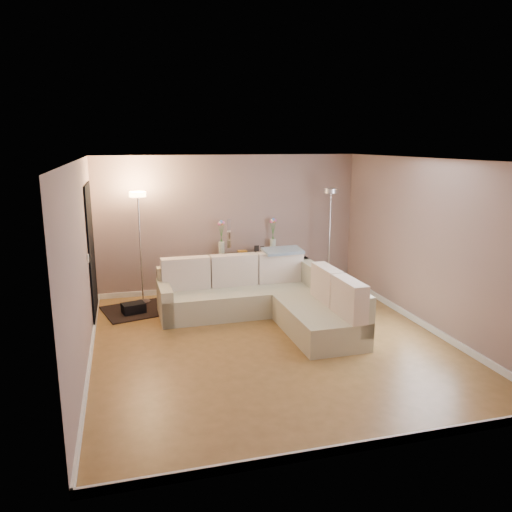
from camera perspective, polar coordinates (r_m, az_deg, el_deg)
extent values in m
cube|color=olive|center=(7.34, 1.64, -9.79)|extent=(5.00, 5.50, 0.01)
cube|color=white|center=(6.78, 1.78, 11.01)|extent=(5.00, 5.50, 0.01)
cube|color=gray|center=(9.58, -3.04, 3.69)|extent=(5.00, 0.02, 2.60)
cube|color=gray|center=(4.48, 11.97, -7.31)|extent=(5.00, 0.02, 2.60)
cube|color=gray|center=(6.69, -19.36, -1.04)|extent=(0.02, 5.50, 2.60)
cube|color=gray|center=(8.02, 19.15, 1.20)|extent=(0.02, 5.50, 2.60)
cube|color=white|center=(9.83, -2.92, -3.55)|extent=(5.00, 0.03, 0.10)
cube|color=white|center=(5.06, 11.14, -20.64)|extent=(5.00, 0.03, 0.10)
cube|color=white|center=(7.08, -18.40, -10.90)|extent=(0.03, 5.50, 0.10)
cube|color=white|center=(8.34, 18.38, -7.25)|extent=(0.03, 5.50, 0.10)
cube|color=black|center=(8.39, -18.27, 0.35)|extent=(0.02, 1.20, 2.20)
cube|color=white|center=(7.54, -18.64, -0.26)|extent=(0.02, 0.08, 0.12)
cube|color=#BFBB9A|center=(8.48, -1.78, -5.11)|extent=(2.71, 0.97, 0.42)
cube|color=#BFBB9A|center=(8.74, -2.37, -2.59)|extent=(2.70, 0.25, 0.58)
cube|color=#BFBB9A|center=(8.26, -10.37, -5.22)|extent=(0.20, 0.94, 0.58)
cube|color=#BFBB9A|center=(7.58, 7.19, -7.42)|extent=(0.96, 1.67, 0.42)
cube|color=#BFBB9A|center=(8.04, 8.34, -4.10)|extent=(0.25, 2.60, 0.58)
cube|color=beige|center=(8.42, -8.05, -1.97)|extent=(0.81, 0.24, 0.54)
cube|color=beige|center=(8.57, -2.54, -1.60)|extent=(0.81, 0.24, 0.54)
cube|color=beige|center=(8.79, 2.73, -1.23)|extent=(0.81, 0.24, 0.54)
cube|color=beige|center=(7.80, 8.08, -3.17)|extent=(0.24, 0.75, 0.54)
cube|color=beige|center=(7.13, 10.61, -4.82)|extent=(0.24, 0.75, 0.54)
cube|color=gray|center=(8.76, 3.06, 0.61)|extent=(0.71, 0.44, 0.09)
cube|color=black|center=(9.62, -0.97, 0.25)|extent=(1.21, 0.34, 0.04)
cube|color=black|center=(9.46, -4.03, -2.31)|extent=(0.04, 0.04, 0.71)
cube|color=black|center=(9.71, -4.34, -1.92)|extent=(0.04, 0.04, 0.71)
cube|color=black|center=(9.74, 2.40, -1.85)|extent=(0.04, 0.04, 0.71)
cube|color=black|center=(9.97, 1.94, -1.49)|extent=(0.04, 0.04, 0.71)
cube|color=black|center=(9.75, -0.96, -2.95)|extent=(1.14, 0.31, 0.03)
cube|color=#BF3333|center=(9.62, -3.83, -2.57)|extent=(0.03, 0.15, 0.18)
cube|color=#3359A5|center=(9.62, -3.61, -2.50)|extent=(0.03, 0.15, 0.19)
cube|color=gold|center=(9.63, -3.35, -2.43)|extent=(0.04, 0.15, 0.21)
cube|color=#3F7F4C|center=(9.64, -3.07, -2.52)|extent=(0.05, 0.15, 0.18)
cube|color=#994C99|center=(9.65, -2.81, -2.45)|extent=(0.03, 0.15, 0.19)
cube|color=orange|center=(9.66, -2.59, -2.38)|extent=(0.03, 0.15, 0.21)
cube|color=#262626|center=(9.67, -2.34, -2.47)|extent=(0.04, 0.15, 0.18)
cube|color=#4C99B2|center=(9.68, -2.06, -2.39)|extent=(0.05, 0.15, 0.19)
cube|color=#B2A58C|center=(9.69, -1.81, -2.32)|extent=(0.03, 0.15, 0.21)
cube|color=brown|center=(9.70, -1.59, -2.41)|extent=(0.03, 0.15, 0.18)
cube|color=navy|center=(9.71, -1.34, -2.34)|extent=(0.04, 0.15, 0.19)
cube|color=gold|center=(9.72, -1.06, -2.27)|extent=(0.05, 0.15, 0.21)
cube|color=black|center=(9.70, -1.21, 2.68)|extent=(0.85, 0.05, 0.67)
cube|color=white|center=(9.68, -1.18, 2.66)|extent=(0.74, 0.02, 0.56)
cube|color=orange|center=(9.56, -1.57, 0.54)|extent=(0.17, 0.11, 0.04)
cube|color=black|center=(9.60, 0.07, 0.86)|extent=(0.09, 0.02, 0.12)
cube|color=black|center=(9.63, 0.71, 0.84)|extent=(0.07, 0.02, 0.10)
cylinder|color=silver|center=(9.48, -3.96, 0.98)|extent=(0.11, 0.11, 0.22)
cylinder|color=#38722D|center=(9.42, -4.08, 2.53)|extent=(0.09, 0.01, 0.38)
sphere|color=#E5598C|center=(9.39, -4.21, 3.69)|extent=(0.07, 0.07, 0.06)
cylinder|color=#38722D|center=(9.42, -4.03, 2.58)|extent=(0.05, 0.01, 0.41)
sphere|color=white|center=(9.39, -4.11, 3.81)|extent=(0.07, 0.07, 0.06)
cylinder|color=#38722D|center=(9.42, -3.98, 2.64)|extent=(0.01, 0.01, 0.43)
sphere|color=#598CE5|center=(9.39, -4.00, 3.92)|extent=(0.07, 0.07, 0.06)
cylinder|color=#38722D|center=(9.43, -3.93, 2.53)|extent=(0.05, 0.01, 0.39)
sphere|color=#E58C4C|center=(9.40, -3.89, 3.71)|extent=(0.07, 0.07, 0.06)
cylinder|color=#38722D|center=(9.43, -3.88, 2.59)|extent=(0.09, 0.01, 0.40)
sphere|color=#D866B2|center=(9.40, -3.79, 3.82)|extent=(0.07, 0.07, 0.06)
cylinder|color=silver|center=(9.73, 1.94, 1.32)|extent=(0.11, 0.11, 0.22)
cylinder|color=#38722D|center=(9.67, 1.86, 2.82)|extent=(0.09, 0.01, 0.38)
sphere|color=#E5598C|center=(9.64, 1.76, 3.96)|extent=(0.07, 0.07, 0.06)
cylinder|color=#38722D|center=(9.68, 1.91, 2.88)|extent=(0.05, 0.01, 0.41)
sphere|color=white|center=(9.64, 1.86, 4.07)|extent=(0.07, 0.07, 0.06)
cylinder|color=#38722D|center=(9.68, 1.95, 2.93)|extent=(0.01, 0.01, 0.43)
sphere|color=#598CE5|center=(9.64, 1.96, 4.18)|extent=(0.07, 0.07, 0.06)
cylinder|color=#38722D|center=(9.68, 2.00, 2.83)|extent=(0.05, 0.01, 0.39)
sphere|color=#E58C4C|center=(9.65, 2.07, 3.97)|extent=(0.07, 0.07, 0.06)
cylinder|color=#38722D|center=(9.68, 2.05, 2.88)|extent=(0.09, 0.01, 0.40)
sphere|color=#D866B2|center=(9.65, 2.17, 4.08)|extent=(0.07, 0.07, 0.06)
cylinder|color=silver|center=(9.26, -12.76, -5.12)|extent=(0.32, 0.32, 0.03)
cylinder|color=silver|center=(9.01, -13.06, 0.64)|extent=(0.03, 0.03, 1.90)
cylinder|color=#FFBF72|center=(8.86, -13.38, 6.89)|extent=(0.34, 0.34, 0.09)
cylinder|color=silver|center=(9.87, 8.21, -3.79)|extent=(0.30, 0.30, 0.03)
cylinder|color=silver|center=(9.65, 8.38, 1.59)|extent=(0.03, 0.03, 1.89)
cylinder|color=silver|center=(9.51, 8.58, 7.40)|extent=(0.33, 0.33, 0.09)
cube|color=black|center=(8.88, -12.71, -5.94)|extent=(1.51, 1.27, 0.02)
cube|color=black|center=(8.72, -13.81, -6.01)|extent=(0.42, 0.34, 0.24)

